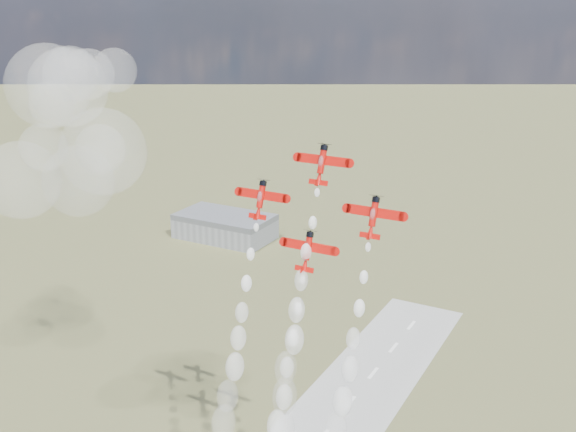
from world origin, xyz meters
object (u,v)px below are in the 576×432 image
(plane_left, at_px, (261,199))
(plane_right, at_px, (373,216))
(plane_slot, at_px, (307,250))
(hangar, at_px, (225,226))
(plane_lead, at_px, (322,164))

(plane_left, relative_size, plane_right, 1.00)
(plane_slot, bearing_deg, plane_left, 166.76)
(plane_left, bearing_deg, plane_slot, -13.24)
(hangar, distance_m, plane_left, 220.17)
(plane_lead, bearing_deg, plane_left, -166.76)
(plane_right, bearing_deg, plane_left, 180.00)
(plane_lead, xyz_separation_m, plane_right, (12.37, -2.91, -8.15))
(hangar, xyz_separation_m, plane_lead, (134.64, -163.82, 83.81))
(hangar, distance_m, plane_lead, 228.01)
(hangar, xyz_separation_m, plane_left, (122.27, -166.73, 75.66))
(plane_slot, bearing_deg, plane_lead, 90.00)
(plane_left, bearing_deg, plane_lead, 13.24)
(plane_left, relative_size, plane_slot, 1.00)
(plane_right, xyz_separation_m, plane_slot, (-12.37, -2.91, -8.15))
(hangar, distance_m, plane_slot, 226.85)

